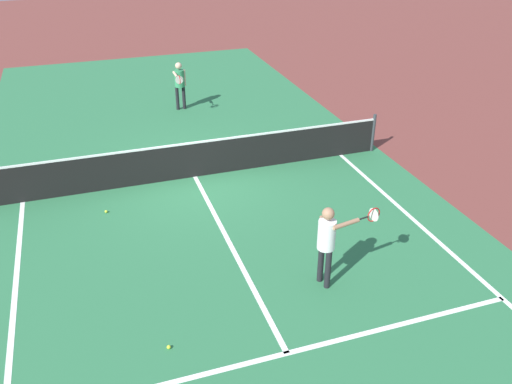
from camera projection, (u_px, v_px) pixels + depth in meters
The scene contains 10 objects.
ground_plane at pixel (195, 177), 13.77m from camera, with size 60.00×60.00×0.00m, color brown.
court_surface_inbounds at pixel (195, 177), 13.77m from camera, with size 10.62×24.40×0.00m, color #2D7247.
line_sideline_right at pixel (485, 283), 9.98m from camera, with size 0.10×11.89×0.01m, color white.
line_service_near at pixel (287, 353), 8.45m from camera, with size 8.22×0.10×0.01m, color white.
line_center_service at pixel (230, 244), 11.11m from camera, with size 0.10×6.40×0.01m, color white.
net at pixel (194, 159), 13.53m from camera, with size 10.21×0.09×1.07m.
player_near at pixel (328, 238), 9.51m from camera, with size 1.21×0.41×1.61m.
player_far at pixel (180, 81), 17.66m from camera, with size 0.50×1.18×1.58m.
tennis_ball_near_net at pixel (106, 212), 12.19m from camera, with size 0.07×0.07×0.07m, color #CCE033.
tennis_ball_mid_court at pixel (169, 347), 8.52m from camera, with size 0.07×0.07×0.07m, color #CCE033.
Camera 1 is at (-2.44, -12.12, 6.28)m, focal length 37.97 mm.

